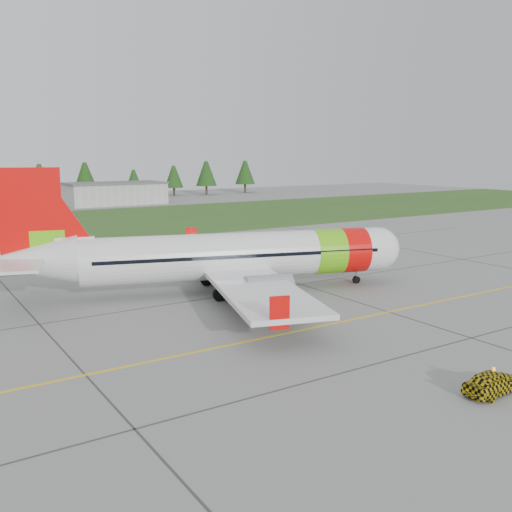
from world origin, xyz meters
TOP-DOWN VIEW (x-y plane):
  - ground at (0.00, 0.00)m, footprint 320.00×320.00m
  - aircraft at (2.49, 21.22)m, footprint 37.70×35.65m
  - follow_me_car at (2.87, -6.64)m, footprint 1.34×1.58m
  - grass_strip at (0.00, 82.00)m, footprint 320.00×50.00m
  - taxi_guideline at (0.00, 8.00)m, footprint 120.00×0.25m
  - hangar_east at (25.00, 118.00)m, footprint 24.00×12.00m

SIDE VIEW (x-z plane):
  - ground at x=0.00m, z-range 0.00..0.00m
  - taxi_guideline at x=0.00m, z-range 0.00..0.02m
  - grass_strip at x=0.00m, z-range 0.00..0.03m
  - follow_me_car at x=2.87m, z-range 0.00..3.85m
  - hangar_east at x=25.00m, z-range 0.00..5.20m
  - aircraft at x=2.49m, z-range -2.48..9.25m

